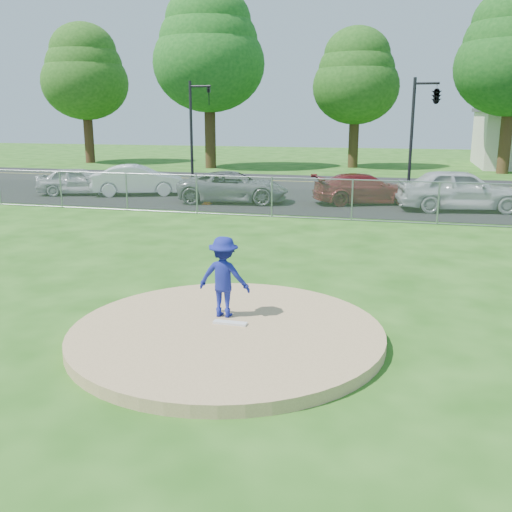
{
  "coord_description": "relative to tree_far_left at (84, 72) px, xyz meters",
  "views": [
    {
      "loc": [
        2.83,
        -8.81,
        3.77
      ],
      "look_at": [
        0.0,
        2.0,
        1.0
      ],
      "focal_mm": 40.0,
      "sensor_mm": 36.0,
      "label": 1
    }
  ],
  "objects": [
    {
      "name": "pitcher",
      "position": [
        21.77,
        -32.41,
        -6.12
      ],
      "size": [
        0.96,
        0.57,
        1.47
      ],
      "primitive_type": "imported",
      "rotation": [
        0.0,
        0.0,
        3.12
      ],
      "color": "navy",
      "rests_on": "pitchers_mound"
    },
    {
      "name": "traffic_signal_left",
      "position": [
        13.24,
        -11.0,
        -3.7
      ],
      "size": [
        1.28,
        0.2,
        5.6
      ],
      "color": "black",
      "rests_on": "ground"
    },
    {
      "name": "parked_car_silver",
      "position": [
        9.55,
        -17.27,
        -6.39
      ],
      "size": [
        4.19,
        2.67,
        1.33
      ],
      "primitive_type": "imported",
      "rotation": [
        0.0,
        0.0,
        1.88
      ],
      "color": "#B7B7BC",
      "rests_on": "parking_lot"
    },
    {
      "name": "ground",
      "position": [
        22.0,
        -23.0,
        -7.06
      ],
      "size": [
        120.0,
        120.0,
        0.0
      ],
      "primitive_type": "plane",
      "color": "#1D5011",
      "rests_on": "ground"
    },
    {
      "name": "tree_center",
      "position": [
        21.0,
        1.0,
        -0.59
      ],
      "size": [
        6.16,
        6.16,
        9.84
      ],
      "color": "#342513",
      "rests_on": "ground"
    },
    {
      "name": "parking_lot",
      "position": [
        22.0,
        -16.5,
        -7.05
      ],
      "size": [
        50.0,
        8.0,
        0.01
      ],
      "primitive_type": "cube",
      "color": "black",
      "rests_on": "ground"
    },
    {
      "name": "street",
      "position": [
        22.0,
        -9.0,
        -7.06
      ],
      "size": [
        60.0,
        7.0,
        0.01
      ],
      "primitive_type": "cube",
      "color": "black",
      "rests_on": "ground"
    },
    {
      "name": "pitching_rubber",
      "position": [
        22.0,
        -32.8,
        -6.84
      ],
      "size": [
        0.6,
        0.15,
        0.04
      ],
      "primitive_type": "cube",
      "color": "white",
      "rests_on": "pitchers_mound"
    },
    {
      "name": "traffic_cone",
      "position": [
        16.56,
        -18.61,
        -6.7
      ],
      "size": [
        0.36,
        0.36,
        0.69
      ],
      "primitive_type": "cone",
      "color": "#FF560D",
      "rests_on": "parking_lot"
    },
    {
      "name": "chain_link_fence",
      "position": [
        22.0,
        -21.0,
        -6.31
      ],
      "size": [
        40.0,
        0.06,
        1.5
      ],
      "primitive_type": "cube",
      "color": "gray",
      "rests_on": "ground"
    },
    {
      "name": "tree_left",
      "position": [
        11.0,
        -2.0,
        1.18
      ],
      "size": [
        7.84,
        7.84,
        12.53
      ],
      "color": "#342413",
      "rests_on": "ground"
    },
    {
      "name": "tree_far_left",
      "position": [
        0.0,
        0.0,
        0.0
      ],
      "size": [
        6.72,
        6.72,
        10.74
      ],
      "color": "#3B2115",
      "rests_on": "ground"
    },
    {
      "name": "parked_car_gray",
      "position": [
        17.5,
        -17.76,
        -6.38
      ],
      "size": [
        5.11,
        2.89,
        1.35
      ],
      "primitive_type": "imported",
      "rotation": [
        0.0,
        0.0,
        1.71
      ],
      "color": "slate",
      "rests_on": "parking_lot"
    },
    {
      "name": "traffic_signal_center",
      "position": [
        25.97,
        -11.0,
        -2.45
      ],
      "size": [
        1.42,
        2.48,
        5.6
      ],
      "color": "black",
      "rests_on": "ground"
    },
    {
      "name": "parked_car_white",
      "position": [
        12.39,
        -16.69,
        -6.34
      ],
      "size": [
        4.59,
        3.01,
        1.43
      ],
      "primitive_type": "imported",
      "rotation": [
        0.0,
        0.0,
        1.95
      ],
      "color": "silver",
      "rests_on": "parking_lot"
    },
    {
      "name": "parked_car_darkred",
      "position": [
        23.14,
        -16.74,
        -6.4
      ],
      "size": [
        4.82,
        3.35,
        1.3
      ],
      "primitive_type": "imported",
      "rotation": [
        0.0,
        0.0,
        1.95
      ],
      "color": "maroon",
      "rests_on": "parking_lot"
    },
    {
      "name": "pitchers_mound",
      "position": [
        22.0,
        -33.0,
        -6.96
      ],
      "size": [
        5.4,
        5.4,
        0.2
      ],
      "primitive_type": "cylinder",
      "color": "tan",
      "rests_on": "ground"
    },
    {
      "name": "parked_car_pearl",
      "position": [
        26.98,
        -17.62,
        -6.21
      ],
      "size": [
        5.18,
        2.8,
        1.67
      ],
      "primitive_type": "imported",
      "rotation": [
        0.0,
        0.0,
        1.75
      ],
      "color": "silver",
      "rests_on": "parking_lot"
    }
  ]
}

